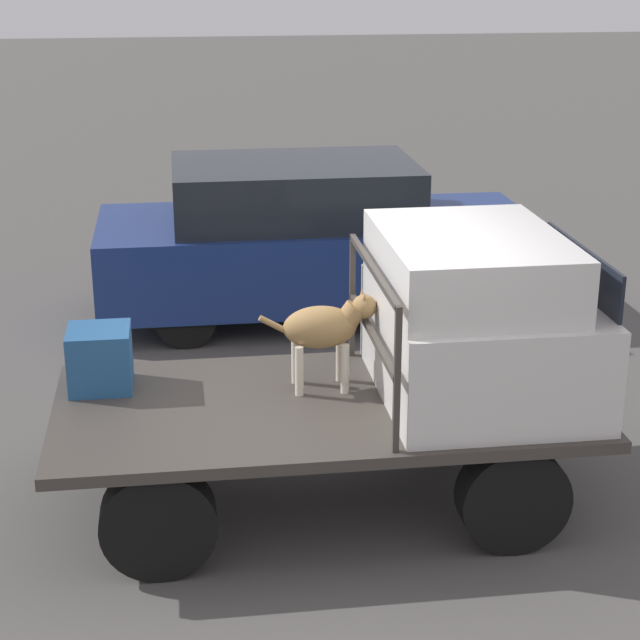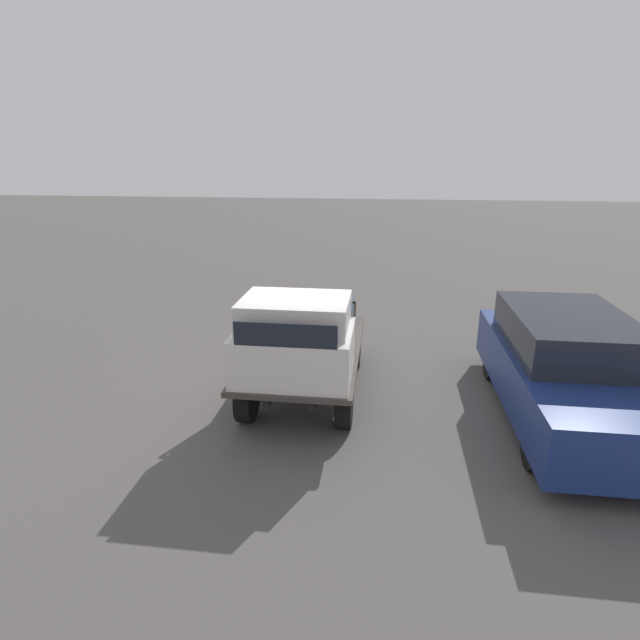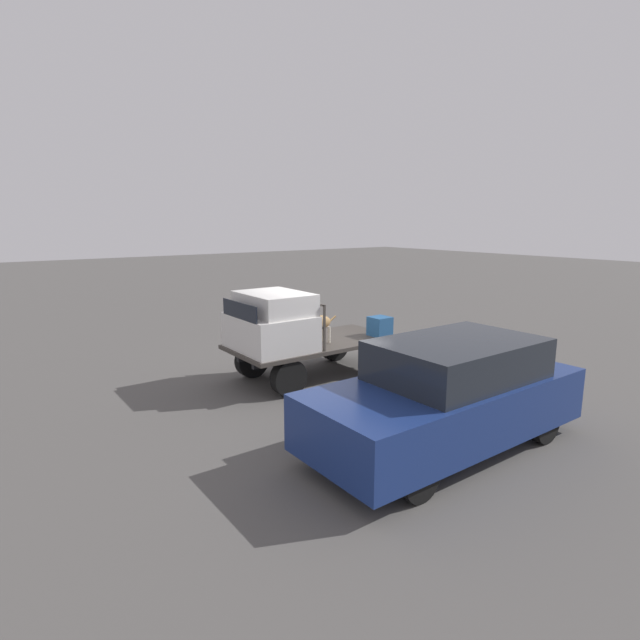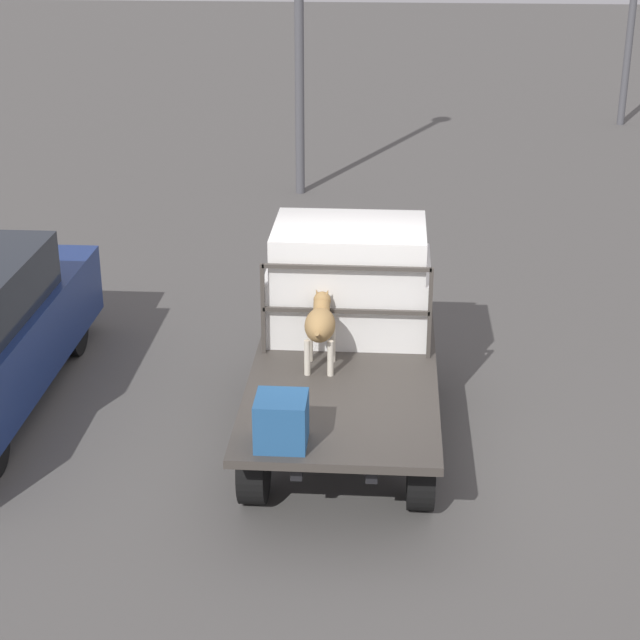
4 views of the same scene
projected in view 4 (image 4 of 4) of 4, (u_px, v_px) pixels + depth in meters
ground_plane at (343, 440)px, 10.73m from camera, size 80.00×80.00×0.00m
flatbed_truck at (344, 389)px, 10.51m from camera, size 3.68×1.81×0.79m
truck_cab at (349, 279)px, 11.20m from camera, size 1.39×1.69×1.15m
truck_headboard at (346, 297)px, 10.50m from camera, size 0.04×1.69×0.95m
dog at (320, 324)px, 10.32m from camera, size 0.86×0.30×0.72m
cargo_crate at (281, 421)px, 8.97m from camera, size 0.44×0.44×0.44m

